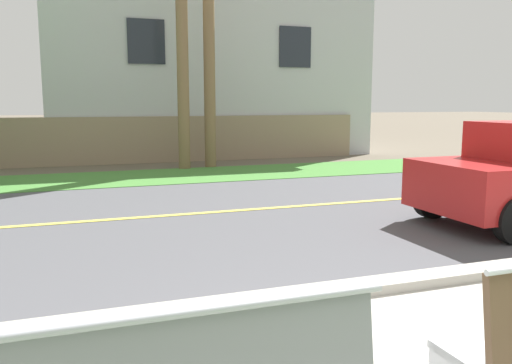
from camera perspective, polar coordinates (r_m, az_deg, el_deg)
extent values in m
plane|color=#665B4C|center=(10.25, -10.13, -1.87)|extent=(140.00, 140.00, 0.00)
cube|color=#ADA89E|center=(4.94, 1.22, -12.59)|extent=(44.00, 0.30, 0.11)
cube|color=#515156|center=(8.80, -8.48, -3.53)|extent=(52.00, 8.00, 0.01)
cube|color=#E0CC4C|center=(8.80, -8.48, -3.50)|extent=(48.00, 0.14, 0.01)
cube|color=#478438|center=(13.29, -12.39, 0.48)|extent=(48.00, 2.80, 0.02)
cylinder|color=#9EA0A8|center=(2.23, -8.56, -13.91)|extent=(1.91, 0.04, 0.04)
cylinder|color=#333D56|center=(4.10, 24.91, -15.63)|extent=(0.12, 0.12, 0.43)
cube|color=black|center=(4.34, 25.76, -16.90)|extent=(0.09, 0.24, 0.07)
cylinder|color=black|center=(8.92, 18.36, -1.66)|extent=(0.64, 0.18, 0.64)
cylinder|color=brown|center=(14.96, -8.00, 18.19)|extent=(0.32, 0.32, 8.70)
cube|color=gray|center=(16.56, -10.30, 4.52)|extent=(13.00, 0.36, 1.40)
cube|color=#B7BCC1|center=(20.13, -6.06, 12.64)|extent=(10.67, 6.40, 6.55)
cube|color=#232833|center=(16.54, -11.70, 14.54)|extent=(1.10, 0.06, 1.30)
cube|color=#232833|center=(17.87, 4.23, 14.24)|extent=(1.10, 0.06, 1.30)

